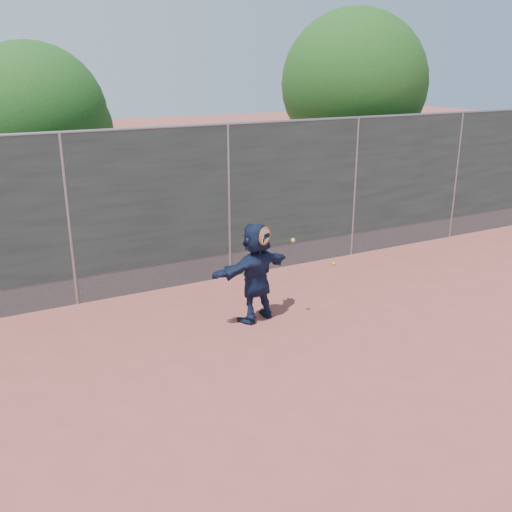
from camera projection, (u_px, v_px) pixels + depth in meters
name	position (u px, v px, depth m)	size (l,w,h in m)	color
ground	(330.00, 349.00, 8.52)	(80.00, 80.00, 0.00)	#9E4C42
player	(256.00, 272.00, 9.28)	(1.54, 0.49, 1.66)	#161F3E
ball_ground	(334.00, 264.00, 12.08)	(0.07, 0.07, 0.07)	#BBE833
fence	(229.00, 199.00, 10.96)	(20.00, 0.06, 3.03)	#38423D
swing_action	(267.00, 238.00, 8.95)	(0.65, 0.18, 0.51)	#C65D12
tree_right	(358.00, 88.00, 14.31)	(3.78, 3.60, 5.39)	#382314
tree_left	(41.00, 120.00, 11.83)	(3.15, 3.00, 4.53)	#382314
weed_clump	(246.00, 269.00, 11.45)	(0.68, 0.07, 0.30)	#387226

